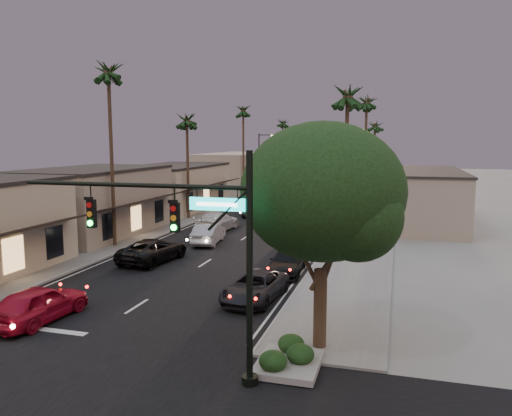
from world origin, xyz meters
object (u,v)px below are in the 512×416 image
Objects in this scene: palm_lc at (187,116)px; oncoming_red at (39,303)px; palm_rb at (367,99)px; palm_rc at (375,123)px; palm_far at (283,121)px; palm_lb at (108,67)px; streetlight_left at (261,159)px; oncoming_silver at (209,234)px; palm_ld at (243,108)px; streetlight_right at (350,165)px; traffic_signal at (194,232)px; curbside_black at (287,262)px; oncoming_pickup at (153,250)px; corner_tree at (324,198)px; palm_ra at (348,91)px; arch at (322,156)px; curbside_near at (255,287)px.

palm_lc is 31.03m from oncoming_red.
palm_rb is at bearing 24.94° from palm_lc.
palm_far is (-16.90, 14.00, 0.97)m from palm_rc.
palm_lb is at bearing -128.02° from palm_rb.
palm_lc is (-1.68, -22.00, 5.14)m from streetlight_left.
oncoming_red is at bearing 78.99° from oncoming_silver.
palm_ld is at bearing -79.17° from oncoming_red.
palm_rc reaches higher than streetlight_right.
traffic_signal is 0.95× the size of streetlight_right.
palm_rc is (2.91, 60.00, 5.39)m from traffic_signal.
palm_rb reaches higher than curbside_black.
streetlight_left reaches higher than oncoming_pickup.
palm_lb is (-15.52, -23.00, 8.06)m from streetlight_right.
curbside_black is at bearing -175.65° from oncoming_pickup.
streetlight_right is 18.66m from palm_lc.
streetlight_left is at bearing 107.97° from corner_tree.
palm_rb is at bearing 85.84° from traffic_signal.
streetlight_right is at bearing -65.24° from palm_far.
streetlight_right and streetlight_left have the same top height.
palm_ld and palm_rb have the same top height.
palm_ra reaches higher than oncoming_silver.
arch is at bearing 98.62° from corner_tree.
traffic_signal is 1.74× the size of oncoming_red.
oncoming_pickup is at bearing -84.07° from oncoming_red.
streetlight_right is 0.63× the size of palm_ld.
oncoming_pickup is 1.15× the size of oncoming_silver.
oncoming_silver reaches higher than curbside_near.
arch is at bearing 105.47° from streetlight_right.
palm_lb is at bearing -65.78° from oncoming_red.
palm_lb is 17.42m from palm_ra.
oncoming_silver is at bearing -59.39° from palm_lc.
oncoming_silver is at bearing 24.55° from palm_lb.
palm_ld is (-1.68, -3.00, 7.09)m from streetlight_left.
palm_rc is 2.43× the size of curbside_near.
palm_lc reaches higher than corner_tree.
palm_ld reaches higher than oncoming_pickup.
palm_rc is 2.17× the size of oncoming_pickup.
palm_rc is at bearing 91.75° from curbside_near.
oncoming_pickup is (-12.10, -25.52, -11.63)m from palm_rb.
palm_lc reaches higher than oncoming_silver.
palm_rc is at bearing 90.89° from corner_tree.
palm_ld is 2.91× the size of oncoming_red.
traffic_signal is 0.64× the size of palm_ra.
corner_tree is 17.45m from palm_ra.
palm_far is at bearing -78.42° from oncoming_pickup.
arch is at bearing -43.95° from palm_far.
arch is 1.07× the size of palm_rb.
corner_tree reaches higher than arch.
corner_tree is at bearing -38.83° from palm_lb.
arch is (-5.69, 66.00, 0.45)m from traffic_signal.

